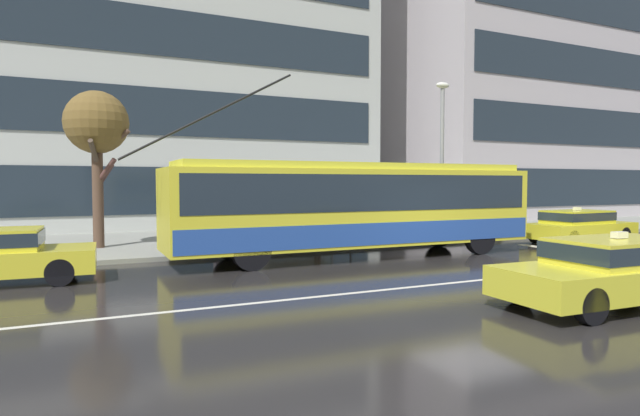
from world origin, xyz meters
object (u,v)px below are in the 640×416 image
(taxi_oncoming_near, at_px, (614,268))
(street_lamp, at_px, (442,145))
(pedestrian_approaching_curb, at_px, (219,200))
(taxi_ahead_of_bus, at_px, (579,225))
(pedestrian_at_shelter, at_px, (317,214))
(bus_shelter, at_px, (290,190))
(trolleybus, at_px, (357,206))
(street_tree_bare, at_px, (97,126))

(taxi_oncoming_near, distance_m, street_lamp, 11.38)
(pedestrian_approaching_curb, relative_size, street_lamp, 0.33)
(pedestrian_approaching_curb, bearing_deg, taxi_ahead_of_bus, -18.40)
(taxi_oncoming_near, height_order, pedestrian_approaching_curb, pedestrian_approaching_curb)
(pedestrian_at_shelter, xyz_separation_m, street_lamp, (4.92, -1.09, 2.65))
(street_lamp, bearing_deg, pedestrian_at_shelter, 167.47)
(taxi_ahead_of_bus, relative_size, taxi_oncoming_near, 0.99)
(bus_shelter, bearing_deg, taxi_oncoming_near, -78.55)
(trolleybus, relative_size, pedestrian_at_shelter, 7.58)
(trolleybus, distance_m, pedestrian_approaching_curb, 5.14)
(trolleybus, bearing_deg, street_lamp, 25.16)
(bus_shelter, height_order, pedestrian_at_shelter, bus_shelter)
(trolleybus, bearing_deg, taxi_oncoming_near, -81.25)
(pedestrian_at_shelter, distance_m, pedestrian_approaching_curb, 3.69)
(pedestrian_at_shelter, bearing_deg, taxi_ahead_of_bus, -23.01)
(pedestrian_approaching_curb, xyz_separation_m, street_lamp, (8.55, -1.45, 2.07))
(taxi_oncoming_near, distance_m, street_tree_bare, 15.50)
(taxi_oncoming_near, bearing_deg, street_tree_bare, 123.90)
(taxi_ahead_of_bus, bearing_deg, bus_shelter, 161.85)
(taxi_oncoming_near, xyz_separation_m, street_lamp, (4.00, 10.19, 3.09))
(taxi_ahead_of_bus, relative_size, street_lamp, 0.75)
(street_lamp, height_order, street_tree_bare, street_lamp)
(pedestrian_at_shelter, bearing_deg, trolleybus, -94.38)
(bus_shelter, relative_size, street_lamp, 0.68)
(pedestrian_at_shelter, height_order, street_lamp, street_lamp)
(pedestrian_at_shelter, relative_size, pedestrian_approaching_curb, 0.85)
(taxi_oncoming_near, bearing_deg, pedestrian_at_shelter, 94.67)
(taxi_oncoming_near, bearing_deg, street_lamp, 68.59)
(trolleybus, xyz_separation_m, pedestrian_approaching_curb, (-3.36, 3.89, 0.11))
(taxi_oncoming_near, distance_m, pedestrian_approaching_curb, 12.54)
(pedestrian_at_shelter, relative_size, street_lamp, 0.28)
(bus_shelter, height_order, street_tree_bare, street_tree_bare)
(taxi_ahead_of_bus, height_order, street_tree_bare, street_tree_bare)
(bus_shelter, bearing_deg, pedestrian_at_shelter, 20.75)
(trolleybus, distance_m, pedestrian_at_shelter, 3.57)
(taxi_oncoming_near, relative_size, street_lamp, 0.75)
(bus_shelter, height_order, street_lamp, street_lamp)
(pedestrian_approaching_curb, bearing_deg, street_tree_bare, 167.09)
(trolleybus, relative_size, street_tree_bare, 2.45)
(pedestrian_at_shelter, bearing_deg, taxi_oncoming_near, -85.33)
(taxi_ahead_of_bus, height_order, pedestrian_approaching_curb, pedestrian_approaching_curb)
(bus_shelter, xyz_separation_m, pedestrian_at_shelter, (1.27, 0.48, -0.91))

